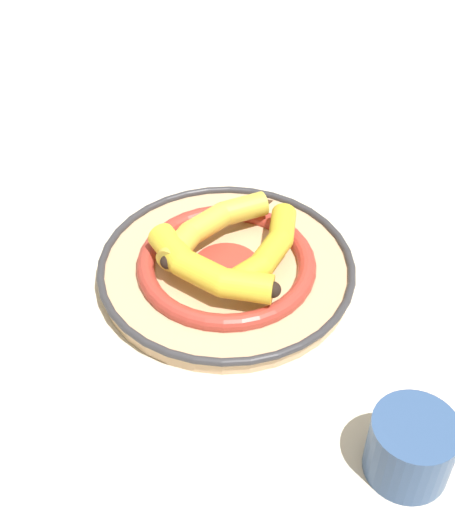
# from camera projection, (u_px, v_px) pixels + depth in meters

# --- Properties ---
(ground_plane) EXTENTS (2.80, 2.80, 0.00)m
(ground_plane) POSITION_uv_depth(u_px,v_px,m) (244.00, 266.00, 0.98)
(ground_plane) COLOR beige
(decorative_bowl) EXTENTS (0.34, 0.34, 0.04)m
(decorative_bowl) POSITION_uv_depth(u_px,v_px,m) (228.00, 269.00, 0.95)
(decorative_bowl) COLOR tan
(decorative_bowl) RESTS_ON ground_plane
(banana_a) EXTENTS (0.20, 0.08, 0.04)m
(banana_a) POSITION_uv_depth(u_px,v_px,m) (203.00, 268.00, 0.90)
(banana_a) COLOR yellow
(banana_a) RESTS_ON decorative_bowl
(banana_b) EXTENTS (0.08, 0.18, 0.03)m
(banana_b) POSITION_uv_depth(u_px,v_px,m) (266.00, 253.00, 0.92)
(banana_b) COLOR gold
(banana_b) RESTS_ON decorative_bowl
(banana_c) EXTENTS (0.06, 0.21, 0.03)m
(banana_c) POSITION_uv_depth(u_px,v_px,m) (212.00, 225.00, 0.96)
(banana_c) COLOR gold
(banana_c) RESTS_ON decorative_bowl
(coffee_mug) EXTENTS (0.09, 0.13, 0.08)m
(coffee_mug) POSITION_uv_depth(u_px,v_px,m) (413.00, 446.00, 0.73)
(coffee_mug) COLOR #335184
(coffee_mug) RESTS_ON ground_plane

